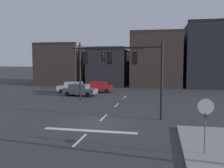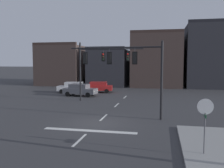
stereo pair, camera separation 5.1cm
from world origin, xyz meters
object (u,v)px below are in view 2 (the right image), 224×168
car_lot_nearside (98,87)px  car_lot_farside (73,87)px  signal_mast_near_side (129,64)px  stop_sign (205,113)px  car_lot_middle (80,90)px  signal_mast_far_side (98,63)px

car_lot_nearside → car_lot_farside: same height
signal_mast_near_side → stop_sign: signal_mast_near_side is taller
stop_sign → car_lot_middle: (-12.82, 19.03, -1.29)m
stop_sign → car_lot_nearside: (-11.47, 23.22, -1.29)m
car_lot_nearside → car_lot_middle: bearing=-107.9°
signal_mast_far_side → car_lot_nearside: signal_mast_far_side is taller
stop_sign → car_lot_farside: 26.56m
car_lot_nearside → signal_mast_near_side: bearing=-66.5°
signal_mast_near_side → stop_sign: size_ratio=2.77×
signal_mast_far_side → stop_sign: size_ratio=2.64×
car_lot_farside → signal_mast_near_side: bearing=-54.5°
signal_mast_near_side → car_lot_middle: (-8.12, 11.36, -3.51)m
signal_mast_near_side → stop_sign: (4.70, -7.67, -2.23)m
car_lot_middle → car_lot_farside: (-2.06, 2.93, 0.00)m
stop_sign → car_lot_farside: bearing=124.1°
signal_mast_near_side → car_lot_nearside: signal_mast_near_side is taller
car_lot_middle → car_lot_farside: 3.58m
car_lot_nearside → car_lot_farside: (-3.41, -1.26, 0.00)m
signal_mast_far_side → stop_sign: 17.90m
signal_mast_far_side → car_lot_middle: 6.40m
stop_sign → car_lot_nearside: bearing=116.3°
stop_sign → car_lot_farside: (-14.88, 21.96, -1.29)m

